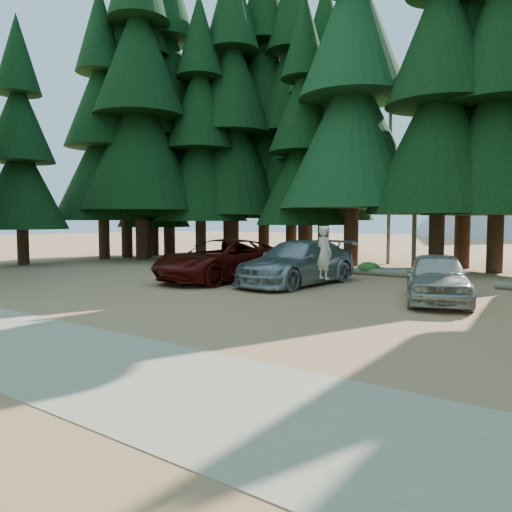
{
  "coord_description": "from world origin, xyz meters",
  "views": [
    {
      "loc": [
        9.66,
        -11.71,
        2.46
      ],
      "look_at": [
        -0.62,
        2.29,
        1.25
      ],
      "focal_mm": 35.0,
      "sensor_mm": 36.0,
      "label": 1
    }
  ],
  "objects_px": {
    "log_left": "(375,272)",
    "frisbee_player": "(324,252)",
    "red_pickup": "(222,260)",
    "log_mid": "(399,272)",
    "silver_minivan_center": "(297,263)",
    "silver_minivan_right": "(437,277)"
  },
  "relations": [
    {
      "from": "frisbee_player",
      "to": "log_left",
      "type": "distance_m",
      "value": 7.75
    },
    {
      "from": "frisbee_player",
      "to": "log_mid",
      "type": "relative_size",
      "value": 0.46
    },
    {
      "from": "frisbee_player",
      "to": "log_mid",
      "type": "height_order",
      "value": "frisbee_player"
    },
    {
      "from": "silver_minivan_center",
      "to": "silver_minivan_right",
      "type": "xyz_separation_m",
      "value": [
        5.67,
        -1.12,
        -0.09
      ]
    },
    {
      "from": "silver_minivan_center",
      "to": "log_left",
      "type": "xyz_separation_m",
      "value": [
        1.16,
        4.8,
        -0.7
      ]
    },
    {
      "from": "silver_minivan_right",
      "to": "log_left",
      "type": "xyz_separation_m",
      "value": [
        -4.51,
        5.92,
        -0.61
      ]
    },
    {
      "from": "log_left",
      "to": "silver_minivan_right",
      "type": "bearing_deg",
      "value": -53.55
    },
    {
      "from": "red_pickup",
      "to": "log_left",
      "type": "height_order",
      "value": "red_pickup"
    },
    {
      "from": "red_pickup",
      "to": "silver_minivan_center",
      "type": "xyz_separation_m",
      "value": [
        3.15,
        0.81,
        -0.0
      ]
    },
    {
      "from": "silver_minivan_center",
      "to": "log_left",
      "type": "distance_m",
      "value": 4.98
    },
    {
      "from": "silver_minivan_center",
      "to": "frisbee_player",
      "type": "bearing_deg",
      "value": -42.08
    },
    {
      "from": "silver_minivan_center",
      "to": "red_pickup",
      "type": "bearing_deg",
      "value": -161.9
    },
    {
      "from": "frisbee_player",
      "to": "log_left",
      "type": "xyz_separation_m",
      "value": [
        -1.47,
        7.5,
        -1.33
      ]
    },
    {
      "from": "red_pickup",
      "to": "log_left",
      "type": "bearing_deg",
      "value": 56.72
    },
    {
      "from": "log_left",
      "to": "log_mid",
      "type": "distance_m",
      "value": 1.19
    },
    {
      "from": "silver_minivan_right",
      "to": "frisbee_player",
      "type": "bearing_deg",
      "value": -172.19
    },
    {
      "from": "log_left",
      "to": "log_mid",
      "type": "height_order",
      "value": "log_left"
    },
    {
      "from": "log_left",
      "to": "frisbee_player",
      "type": "bearing_deg",
      "value": -79.71
    },
    {
      "from": "silver_minivan_right",
      "to": "frisbee_player",
      "type": "relative_size",
      "value": 2.69
    },
    {
      "from": "red_pickup",
      "to": "log_left",
      "type": "xyz_separation_m",
      "value": [
        4.31,
        5.61,
        -0.7
      ]
    },
    {
      "from": "frisbee_player",
      "to": "log_left",
      "type": "bearing_deg",
      "value": -58.46
    },
    {
      "from": "red_pickup",
      "to": "log_mid",
      "type": "distance_m",
      "value": 8.29
    }
  ]
}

